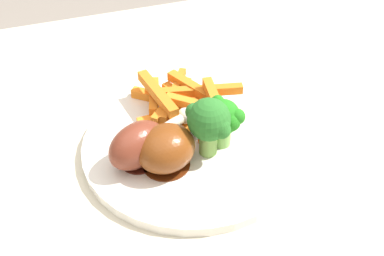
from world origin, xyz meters
TOP-DOWN VIEW (x-y plane):
  - dining_table at (0.00, 0.00)m, footprint 1.17×0.68m
  - dinner_plate at (-0.07, -0.03)m, footprint 0.25×0.25m
  - broccoli_floret_front at (-0.06, -0.06)m, footprint 0.05×0.05m
  - broccoli_floret_middle at (-0.04, -0.05)m, footprint 0.04×0.05m
  - carrot_fries_pile at (-0.06, 0.02)m, footprint 0.14×0.13m
  - chicken_drumstick_near at (-0.13, -0.05)m, footprint 0.12×0.08m
  - chicken_drumstick_far at (-0.11, -0.06)m, footprint 0.13×0.08m

SIDE VIEW (x-z plane):
  - dining_table at x=0.00m, z-range 0.25..0.98m
  - dinner_plate at x=-0.07m, z-range 0.73..0.74m
  - carrot_fries_pile at x=-0.06m, z-range 0.74..0.78m
  - chicken_drumstick_far at x=-0.11m, z-range 0.74..0.79m
  - chicken_drumstick_near at x=-0.13m, z-range 0.74..0.79m
  - broccoli_floret_middle at x=-0.04m, z-range 0.75..0.81m
  - broccoli_floret_front at x=-0.06m, z-range 0.75..0.82m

